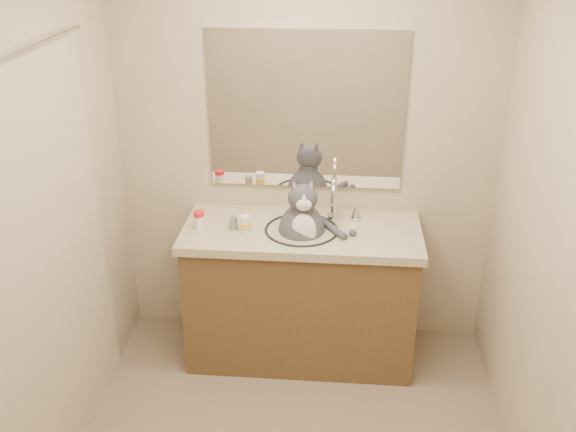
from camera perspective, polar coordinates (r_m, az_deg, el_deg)
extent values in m
cube|color=#C0AB8D|center=(3.73, 1.58, 5.70)|extent=(2.20, 0.01, 2.40)
cube|color=#C0AB8D|center=(2.89, -22.53, -2.52)|extent=(0.01, 2.50, 2.40)
cube|color=#C0AB8D|center=(2.73, 23.70, -4.38)|extent=(0.01, 2.50, 2.40)
cube|color=brown|center=(3.82, 1.17, -7.15)|extent=(1.30, 0.55, 0.80)
cube|color=tan|center=(3.61, 1.23, -1.46)|extent=(1.34, 0.59, 0.05)
torus|color=black|center=(3.58, 1.21, -1.22)|extent=(0.42, 0.42, 0.02)
ellipsoid|color=white|center=(3.62, 1.20, -2.31)|extent=(0.40, 0.40, 0.15)
cylinder|color=silver|center=(3.69, 4.04, 1.22)|extent=(0.03, 0.03, 0.18)
torus|color=silver|center=(3.59, 4.06, 2.10)|extent=(0.03, 0.16, 0.16)
cone|color=silver|center=(3.71, 6.02, 0.44)|extent=(0.06, 0.06, 0.08)
cube|color=white|center=(3.63, 1.61, 9.31)|extent=(1.10, 0.02, 0.90)
cube|color=#BBA88D|center=(3.04, -20.17, -5.04)|extent=(0.01, 1.20, 1.90)
cylinder|color=silver|center=(2.71, -23.30, 13.01)|extent=(0.02, 1.30, 0.02)
ellipsoid|color=#47484D|center=(3.60, 1.22, -1.56)|extent=(0.31, 0.33, 0.36)
ellipsoid|color=white|center=(3.49, 1.38, -1.47)|extent=(0.15, 0.10, 0.22)
ellipsoid|color=#47484D|center=(3.46, 1.32, 1.62)|extent=(0.18, 0.16, 0.15)
ellipsoid|color=white|center=(3.41, 1.42, 0.98)|extent=(0.09, 0.05, 0.07)
sphere|color=#D88C8C|center=(3.38, 1.46, 0.91)|extent=(0.02, 0.02, 0.02)
cone|color=#47484D|center=(3.44, 0.56, 2.79)|extent=(0.08, 0.06, 0.08)
cone|color=#47484D|center=(3.44, 2.07, 2.83)|extent=(0.08, 0.06, 0.08)
cylinder|color=#47484D|center=(3.57, 4.05, -1.17)|extent=(0.17, 0.22, 0.04)
cylinder|color=white|center=(3.61, -7.88, -0.57)|extent=(0.06, 0.06, 0.08)
cylinder|color=red|center=(3.59, -7.93, 0.18)|extent=(0.06, 0.06, 0.02)
cylinder|color=white|center=(3.56, -3.79, -0.85)|extent=(0.05, 0.05, 0.08)
cylinder|color=yellow|center=(3.56, -3.79, -0.85)|extent=(0.06, 0.06, 0.03)
cylinder|color=white|center=(3.53, -3.81, -0.16)|extent=(0.06, 0.06, 0.02)
cylinder|color=gray|center=(3.59, -4.86, -0.63)|extent=(0.05, 0.05, 0.07)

